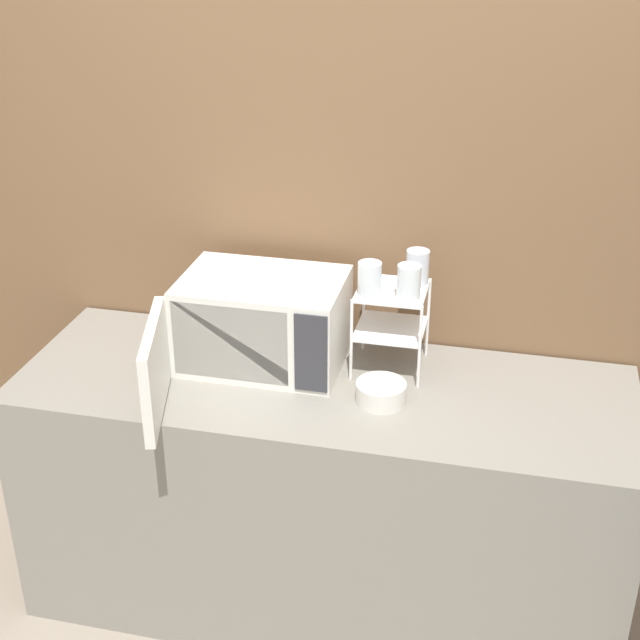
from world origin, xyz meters
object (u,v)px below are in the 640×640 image
bowl (381,393)px  glass_back_right (417,267)px  glass_front_right (409,282)px  glass_front_left (370,279)px  microwave (257,324)px  dish_rack (391,312)px

bowl → glass_back_right: bearing=78.1°
glass_back_right → glass_front_right: 0.13m
glass_back_right → glass_front_left: bearing=-135.1°
microwave → glass_front_right: size_ratio=6.87×
microwave → glass_front_right: bearing=1.9°
glass_back_right → bowl: (-0.06, -0.29, -0.31)m
glass_front_right → bowl: size_ratio=0.71×
microwave → bowl: microwave is taller
glass_front_right → bowl: 0.35m
glass_front_right → microwave: bearing=-178.1°
microwave → glass_front_left: size_ratio=6.87×
dish_rack → glass_back_right: 0.17m
glass_front_left → glass_back_right: (0.13, 0.13, 0.00)m
microwave → bowl: 0.48m
microwave → glass_front_right: glass_front_right is taller
glass_front_left → glass_back_right: 0.19m
bowl → microwave: bearing=161.7°
dish_rack → glass_back_right: (0.07, 0.07, 0.14)m
glass_front_right → glass_back_right: bearing=85.4°
glass_front_left → dish_rack: bearing=46.5°
dish_rack → glass_front_left: 0.16m
glass_front_left → bowl: 0.35m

